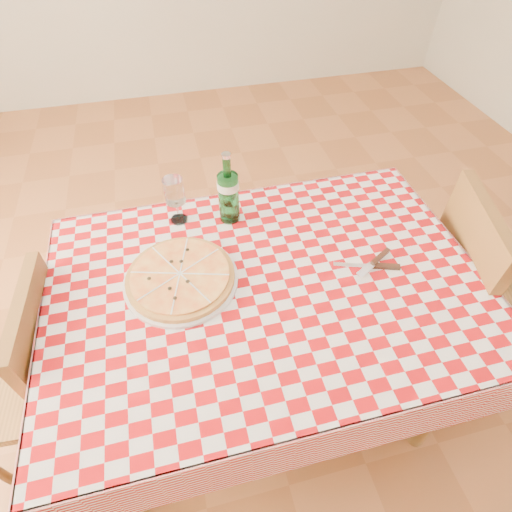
{
  "coord_description": "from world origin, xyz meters",
  "views": [
    {
      "loc": [
        -0.21,
        -0.72,
        1.68
      ],
      "look_at": [
        -0.02,
        0.06,
        0.82
      ],
      "focal_mm": 28.0,
      "sensor_mm": 36.0,
      "label": 1
    }
  ],
  "objects": [
    {
      "name": "chair_near",
      "position": [
        0.79,
        -0.04,
        0.52
      ],
      "size": [
        0.51,
        0.51,
        0.91
      ],
      "rotation": [
        0.0,
        0.0,
        -0.27
      ],
      "color": "brown",
      "rests_on": "ground"
    },
    {
      "name": "tablecloth",
      "position": [
        0.0,
        0.0,
        0.75
      ],
      "size": [
        1.3,
        0.9,
        0.01
      ],
      "primitive_type": "cube",
      "color": "#9C090D",
      "rests_on": "dining_table"
    },
    {
      "name": "chair_far",
      "position": [
        -0.77,
        0.04,
        0.48
      ],
      "size": [
        0.4,
        0.4,
        0.83
      ],
      "rotation": [
        0.0,
        0.0,
        3.08
      ],
      "color": "brown",
      "rests_on": "ground"
    },
    {
      "name": "pizza_plate",
      "position": [
        -0.25,
        0.07,
        0.78
      ],
      "size": [
        0.42,
        0.42,
        0.04
      ],
      "primitive_type": null,
      "rotation": [
        0.0,
        0.0,
        -0.28
      ],
      "color": "gold",
      "rests_on": "tablecloth"
    },
    {
      "name": "dining_table",
      "position": [
        0.0,
        0.0,
        0.66
      ],
      "size": [
        1.2,
        0.8,
        0.75
      ],
      "color": "brown",
      "rests_on": "ground"
    },
    {
      "name": "cutlery",
      "position": [
        0.33,
        -0.02,
        0.77
      ],
      "size": [
        0.24,
        0.21,
        0.02
      ],
      "primitive_type": null,
      "rotation": [
        0.0,
        0.0,
        0.16
      ],
      "color": "silver",
      "rests_on": "tablecloth"
    },
    {
      "name": "wine_glass",
      "position": [
        -0.22,
        0.35,
        0.84
      ],
      "size": [
        0.07,
        0.07,
        0.17
      ],
      "primitive_type": null,
      "rotation": [
        0.0,
        0.0,
        -0.01
      ],
      "color": "white",
      "rests_on": "tablecloth"
    },
    {
      "name": "water_bottle",
      "position": [
        -0.05,
        0.31,
        0.89
      ],
      "size": [
        0.09,
        0.09,
        0.26
      ],
      "primitive_type": null,
      "rotation": [
        0.0,
        0.0,
        -0.38
      ],
      "color": "#186225",
      "rests_on": "tablecloth"
    }
  ]
}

